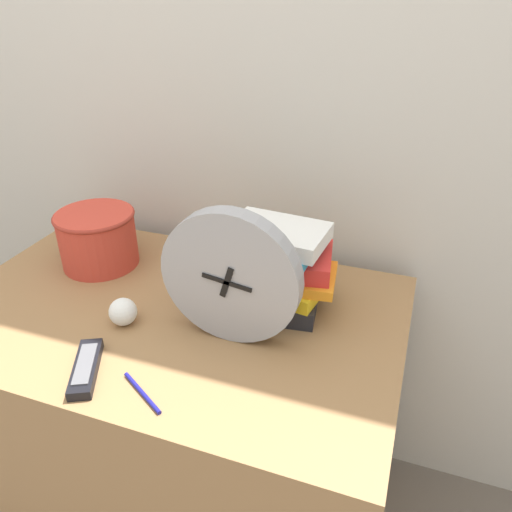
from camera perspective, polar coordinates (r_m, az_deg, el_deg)
name	(u,v)px	position (r m, az deg, el deg)	size (l,w,h in m)	color
wall_back	(232,57)	(1.30, -2.76, 21.75)	(6.00, 0.04, 2.40)	beige
desk	(183,422)	(1.38, -8.36, -18.24)	(1.03, 0.65, 0.72)	olive
desk_clock	(230,278)	(0.97, -2.94, -2.48)	(0.29, 0.04, 0.29)	#99999E
book_stack	(276,268)	(1.11, 2.31, -1.38)	(0.28, 0.22, 0.19)	#232328
basket	(98,237)	(1.33, -17.66, 2.10)	(0.20, 0.20, 0.14)	#C63D2D
tv_remote	(86,368)	(1.02, -18.87, -12.00)	(0.11, 0.15, 0.02)	black
crumpled_paper_ball	(123,312)	(1.11, -14.96, -6.18)	(0.06, 0.06, 0.06)	white
pen	(142,393)	(0.95, -12.88, -14.98)	(0.11, 0.07, 0.01)	navy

